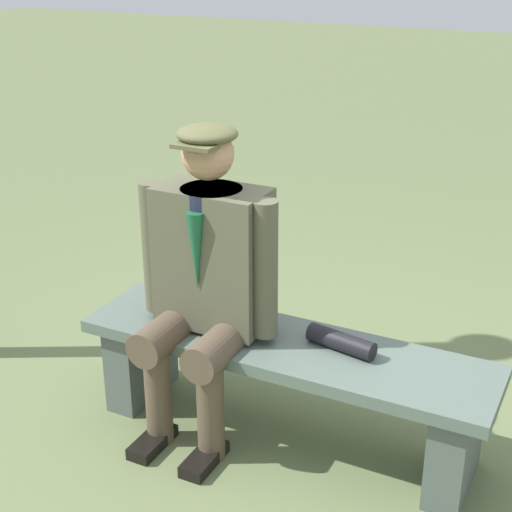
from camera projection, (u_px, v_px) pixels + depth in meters
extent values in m
plane|color=#626F46|center=(283.00, 435.00, 3.25)|extent=(30.00, 30.00, 0.00)
cube|color=#54645A|center=(285.00, 348.00, 3.08)|extent=(1.70, 0.45, 0.05)
cube|color=#4F5A55|center=(455.00, 442.00, 2.88)|extent=(0.14, 0.38, 0.40)
cube|color=#4F5A55|center=(142.00, 356.00, 3.46)|extent=(0.14, 0.38, 0.40)
cube|color=#54543F|center=(213.00, 257.00, 3.09)|extent=(0.45, 0.24, 0.58)
cylinder|color=#1E2338|center=(211.00, 196.00, 2.99)|extent=(0.25, 0.25, 0.06)
cone|color=#195938|center=(196.00, 251.00, 2.96)|extent=(0.07, 0.07, 0.32)
sphere|color=tan|center=(208.00, 154.00, 2.90)|extent=(0.20, 0.20, 0.20)
ellipsoid|color=brown|center=(207.00, 134.00, 2.88)|extent=(0.23, 0.23, 0.07)
cube|color=brown|center=(195.00, 146.00, 2.81)|extent=(0.16, 0.09, 0.02)
cylinder|color=brown|center=(225.00, 341.00, 3.05)|extent=(0.15, 0.45, 0.15)
cylinder|color=brown|center=(211.00, 407.00, 3.03)|extent=(0.11, 0.11, 0.47)
cube|color=black|center=(204.00, 459.00, 3.06)|extent=(0.10, 0.24, 0.05)
cylinder|color=#54543F|center=(265.00, 270.00, 2.95)|extent=(0.11, 0.11, 0.56)
cylinder|color=brown|center=(173.00, 328.00, 3.15)|extent=(0.15, 0.45, 0.15)
cylinder|color=brown|center=(158.00, 392.00, 3.13)|extent=(0.11, 0.11, 0.47)
cube|color=black|center=(153.00, 442.00, 3.16)|extent=(0.10, 0.24, 0.05)
cylinder|color=#54543F|center=(154.00, 247.00, 3.16)|extent=(0.11, 0.12, 0.56)
cylinder|color=black|center=(341.00, 342.00, 3.00)|extent=(0.29, 0.13, 0.08)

